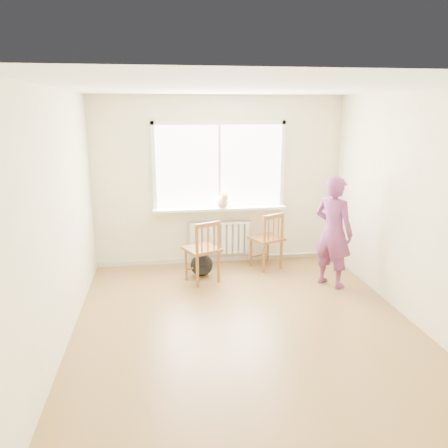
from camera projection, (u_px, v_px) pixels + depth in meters
name	position (u px, v px, depth m)	size (l,w,h in m)	color
floor	(245.00, 323.00, 5.21)	(4.50, 4.50, 0.00)	olive
ceiling	(248.00, 87.00, 4.53)	(4.50, 4.50, 0.00)	white
back_wall	(219.00, 182.00, 7.02)	(4.00, 0.01, 2.70)	#EFE7BF
window	(219.00, 162.00, 6.92)	(2.12, 0.05, 1.42)	white
windowsill	(220.00, 209.00, 7.03)	(2.15, 0.22, 0.04)	white
radiator	(220.00, 237.00, 7.17)	(1.00, 0.12, 0.55)	white
heating_pipe	(292.00, 254.00, 7.47)	(0.04, 0.04, 1.40)	silver
baseboard	(219.00, 259.00, 7.34)	(4.00, 0.03, 0.08)	beige
chair_left	(204.00, 251.00, 6.35)	(0.60, 0.59, 0.94)	olive
chair_right	(268.00, 241.00, 6.91)	(0.59, 0.58, 0.92)	olive
person	(333.00, 232.00, 6.17)	(0.58, 0.38, 1.60)	#C3416F
cat	(223.00, 201.00, 6.91)	(0.23, 0.43, 0.29)	beige
backpack	(202.00, 265.00, 6.67)	(0.34, 0.26, 0.34)	black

